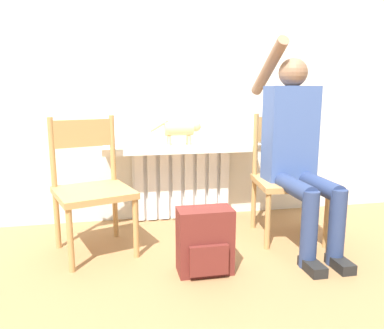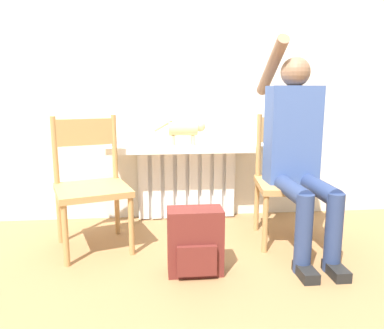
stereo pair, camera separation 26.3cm
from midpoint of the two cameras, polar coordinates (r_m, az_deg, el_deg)
name	(u,v)px [view 1 (the left image)]	position (r m, az deg, el deg)	size (l,w,h in m)	color
ground_plane	(219,286)	(2.13, 0.40, -18.07)	(12.00, 12.00, 0.00)	olive
wall_with_window	(179,51)	(3.09, -4.46, 16.83)	(7.00, 0.06, 2.70)	silver
radiator	(182,184)	(3.09, -3.99, -3.02)	(0.80, 0.08, 0.58)	white
windowsill	(184,148)	(2.94, -3.84, 2.49)	(1.24, 0.28, 0.05)	white
window_glass	(180,66)	(3.05, -4.35, 14.75)	(1.19, 0.01, 1.22)	white
chair_left	(91,185)	(2.53, -17.99, -3.06)	(0.57, 0.57, 0.88)	#B2844C
chair_right	(287,176)	(2.73, 11.68, -1.75)	(0.51, 0.51, 0.88)	#B2844C
person	(297,145)	(2.57, 12.86, 2.87)	(0.36, 1.04, 1.39)	navy
cat	(181,129)	(2.91, -4.28, 5.36)	(0.41, 0.11, 0.20)	#DBB77A
backpack	(205,242)	(2.19, -1.51, -11.72)	(0.31, 0.20, 0.38)	maroon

